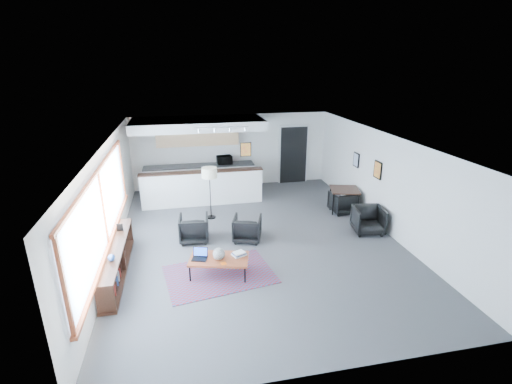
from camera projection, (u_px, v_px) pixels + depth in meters
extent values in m
cube|color=#4A4A4D|center=(257.00, 239.00, 9.66)|extent=(7.00, 9.00, 0.01)
cube|color=white|center=(257.00, 140.00, 8.78)|extent=(7.00, 9.00, 0.01)
cube|color=silver|center=(232.00, 151.00, 13.37)|extent=(7.00, 0.01, 2.60)
cube|color=silver|center=(324.00, 301.00, 5.06)|extent=(7.00, 0.01, 2.60)
cube|color=silver|center=(109.00, 202.00, 8.55)|extent=(0.01, 9.00, 2.60)
cube|color=silver|center=(385.00, 183.00, 9.88)|extent=(0.01, 9.00, 2.60)
cube|color=#8CBFFF|center=(102.00, 209.00, 7.66)|extent=(0.02, 5.80, 1.55)
cube|color=brown|center=(109.00, 243.00, 7.94)|extent=(0.10, 5.95, 0.06)
cube|color=brown|center=(97.00, 171.00, 7.39)|extent=(0.06, 5.95, 0.06)
cube|color=brown|center=(64.00, 288.00, 4.99)|extent=(0.06, 0.06, 1.60)
cube|color=brown|center=(103.00, 209.00, 7.66)|extent=(0.06, 0.06, 1.60)
cube|color=brown|center=(122.00, 170.00, 10.34)|extent=(0.06, 0.06, 1.60)
cube|color=#321B11|center=(115.00, 248.00, 7.90)|extent=(0.35, 3.00, 0.05)
cube|color=#321B11|center=(119.00, 271.00, 8.09)|extent=(0.35, 3.00, 0.05)
cube|color=#321B11|center=(105.00, 300.00, 6.66)|extent=(0.33, 0.04, 0.55)
cube|color=#321B11|center=(117.00, 260.00, 7.99)|extent=(0.33, 0.04, 0.55)
cube|color=#321B11|center=(125.00, 231.00, 9.33)|extent=(0.33, 0.04, 0.55)
cube|color=#3359A5|center=(108.00, 302.00, 6.85)|extent=(0.18, 0.04, 0.20)
cube|color=silver|center=(109.00, 296.00, 7.00)|extent=(0.18, 0.04, 0.22)
cube|color=maroon|center=(111.00, 291.00, 7.16)|extent=(0.18, 0.04, 0.24)
cube|color=#321B11|center=(112.00, 287.00, 7.32)|extent=(0.18, 0.04, 0.20)
cube|color=#3359A5|center=(114.00, 281.00, 7.47)|extent=(0.18, 0.04, 0.22)
cube|color=silver|center=(115.00, 276.00, 7.63)|extent=(0.18, 0.04, 0.24)
cube|color=maroon|center=(116.00, 273.00, 7.79)|extent=(0.18, 0.04, 0.20)
cube|color=#321B11|center=(117.00, 268.00, 7.94)|extent=(0.18, 0.04, 0.22)
cube|color=#3359A5|center=(118.00, 264.00, 8.10)|extent=(0.18, 0.03, 0.24)
cube|color=silver|center=(119.00, 261.00, 8.26)|extent=(0.18, 0.03, 0.20)
cube|color=maroon|center=(120.00, 257.00, 8.41)|extent=(0.18, 0.03, 0.22)
cube|color=#321B11|center=(121.00, 253.00, 8.57)|extent=(0.18, 0.04, 0.24)
cube|color=black|center=(120.00, 227.00, 8.60)|extent=(0.14, 0.02, 0.18)
sphere|color=#264C99|center=(111.00, 258.00, 7.32)|extent=(0.14, 0.14, 0.14)
cube|color=white|center=(203.00, 189.00, 11.73)|extent=(3.80, 0.25, 1.10)
cube|color=#321B11|center=(202.00, 172.00, 11.54)|extent=(3.85, 0.32, 0.04)
cube|color=white|center=(200.00, 178.00, 13.10)|extent=(3.80, 0.60, 0.90)
cube|color=#2D2D2D|center=(199.00, 166.00, 12.95)|extent=(3.82, 0.62, 0.04)
cube|color=tan|center=(197.00, 135.00, 12.73)|extent=(2.80, 0.35, 0.70)
cube|color=white|center=(198.00, 124.00, 11.92)|extent=(4.20, 1.80, 0.30)
cube|color=black|center=(246.00, 149.00, 11.60)|extent=(0.35, 0.03, 0.45)
cube|color=orange|center=(246.00, 150.00, 11.59)|extent=(0.30, 0.01, 0.40)
cube|color=black|center=(293.00, 155.00, 13.81)|extent=(1.00, 0.12, 2.10)
cube|color=white|center=(280.00, 156.00, 13.72)|extent=(0.06, 0.10, 2.10)
cube|color=white|center=(306.00, 154.00, 13.92)|extent=(0.06, 0.10, 2.10)
cube|color=white|center=(294.00, 126.00, 13.46)|extent=(1.10, 0.10, 0.06)
cube|color=silver|center=(221.00, 127.00, 10.71)|extent=(1.60, 0.04, 0.04)
cylinder|color=silver|center=(199.00, 131.00, 10.61)|extent=(0.07, 0.07, 0.09)
cylinder|color=silver|center=(215.00, 130.00, 10.69)|extent=(0.07, 0.07, 0.09)
cylinder|color=silver|center=(230.00, 130.00, 10.78)|extent=(0.07, 0.07, 0.09)
cylinder|color=silver|center=(245.00, 129.00, 10.87)|extent=(0.07, 0.07, 0.09)
cube|color=black|center=(378.00, 170.00, 10.16)|extent=(0.03, 0.38, 0.48)
cube|color=orange|center=(377.00, 170.00, 10.16)|extent=(0.00, 0.32, 0.42)
cube|color=black|center=(356.00, 160.00, 11.37)|extent=(0.03, 0.34, 0.44)
cube|color=#859FC5|center=(356.00, 160.00, 11.37)|extent=(0.00, 0.28, 0.38)
cube|color=#522D44|center=(220.00, 274.00, 8.05)|extent=(2.48, 1.89, 0.01)
cube|color=brown|center=(219.00, 259.00, 7.92)|extent=(1.38, 0.95, 0.05)
cube|color=black|center=(190.00, 274.00, 7.74)|extent=(0.03, 0.03, 0.37)
cube|color=black|center=(195.00, 260.00, 8.28)|extent=(0.03, 0.03, 0.37)
cube|color=black|center=(245.00, 275.00, 7.70)|extent=(0.03, 0.03, 0.37)
cube|color=black|center=(247.00, 261.00, 8.24)|extent=(0.03, 0.03, 0.37)
cube|color=black|center=(217.00, 267.00, 7.66)|extent=(1.16, 0.32, 0.03)
cube|color=black|center=(221.00, 254.00, 8.20)|extent=(1.16, 0.32, 0.03)
cube|color=black|center=(200.00, 259.00, 7.86)|extent=(0.36, 0.31, 0.02)
cube|color=black|center=(200.00, 252.00, 7.93)|extent=(0.31, 0.15, 0.21)
cube|color=blue|center=(200.00, 252.00, 7.93)|extent=(0.28, 0.12, 0.18)
sphere|color=gray|center=(219.00, 254.00, 7.81)|extent=(0.26, 0.26, 0.26)
cube|color=silver|center=(239.00, 255.00, 8.02)|extent=(0.35, 0.32, 0.03)
cube|color=#3359A5|center=(239.00, 253.00, 8.01)|extent=(0.31, 0.29, 0.03)
cube|color=silver|center=(239.00, 253.00, 7.98)|extent=(0.29, 0.27, 0.03)
cube|color=#E5590C|center=(224.00, 263.00, 7.69)|extent=(0.13, 0.13, 0.01)
imported|color=black|center=(194.00, 227.00, 9.46)|extent=(0.78, 0.73, 0.74)
imported|color=black|center=(247.00, 227.00, 9.49)|extent=(0.85, 0.82, 0.71)
cylinder|color=black|center=(211.00, 217.00, 10.94)|extent=(0.31, 0.31, 0.03)
cylinder|color=black|center=(210.00, 196.00, 10.72)|extent=(0.03, 0.03, 1.29)
cylinder|color=#F4EFC9|center=(209.00, 173.00, 10.48)|extent=(0.51, 0.51, 0.29)
cube|color=#321B11|center=(345.00, 190.00, 11.24)|extent=(1.03, 1.03, 0.04)
cylinder|color=black|center=(333.00, 205.00, 11.03)|extent=(0.05, 0.05, 0.67)
cylinder|color=black|center=(330.00, 196.00, 11.73)|extent=(0.05, 0.05, 0.67)
cylinder|color=black|center=(358.00, 205.00, 10.98)|extent=(0.05, 0.05, 0.67)
cylinder|color=black|center=(354.00, 197.00, 11.68)|extent=(0.05, 0.05, 0.67)
imported|color=black|center=(368.00, 221.00, 9.92)|extent=(0.74, 0.70, 0.67)
imported|color=black|center=(342.00, 203.00, 11.26)|extent=(0.62, 0.58, 0.60)
imported|color=black|center=(224.00, 159.00, 13.05)|extent=(0.54, 0.35, 0.35)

